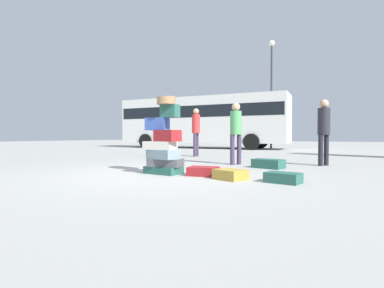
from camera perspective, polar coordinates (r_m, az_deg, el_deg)
name	(u,v)px	position (r m, az deg, el deg)	size (l,w,h in m)	color
ground_plane	(161,174)	(5.97, -5.92, -5.78)	(80.00, 80.00, 0.00)	#9E9E99
suitcase_tower	(164,144)	(5.99, -5.46, 0.05)	(0.86, 0.57, 1.55)	#26594C
suitcase_maroon_behind_tower	(203,171)	(5.70, 2.21, -5.27)	(0.55, 0.42, 0.17)	maroon
suitcase_teal_foreground_near	(283,178)	(5.04, 17.15, -6.24)	(0.54, 0.34, 0.17)	#26594C
suitcase_teal_left_side	(268,164)	(7.25, 14.50, -3.69)	(0.70, 0.41, 0.21)	#26594C
suitcase_tan_foreground_far	(230,174)	(5.26, 7.43, -5.83)	(0.51, 0.42, 0.17)	#B28C33
person_bearded_onlooker	(196,128)	(11.03, 0.78, 3.15)	(0.30, 0.34, 1.79)	#3F334C
person_tourist_with_camera	(324,126)	(8.30, 24.07, 3.12)	(0.30, 0.30, 1.70)	black
person_passerby_in_red	(236,128)	(7.94, 8.45, 3.09)	(0.30, 0.30, 1.64)	#3F334C
parked_bus	(202,119)	(18.82, 2.01, 4.80)	(10.72, 3.23, 3.15)	silver
lamp_post	(272,79)	(19.40, 15.09, 12.02)	(0.36, 0.36, 6.69)	#333338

